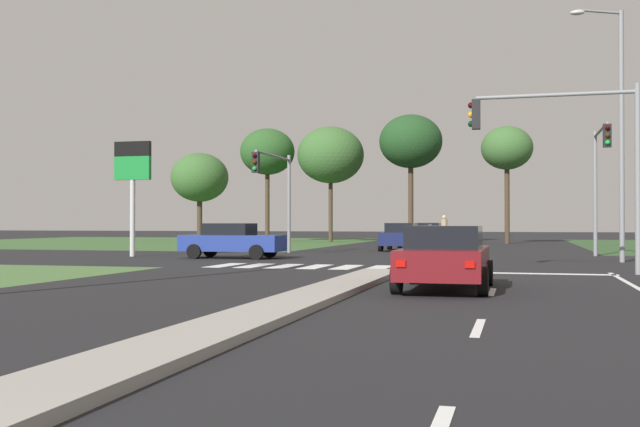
{
  "coord_description": "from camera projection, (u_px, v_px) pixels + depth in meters",
  "views": [
    {
      "loc": [
        4.1,
        -1.12,
        1.58
      ],
      "look_at": [
        -5.89,
        36.51,
        2.05
      ],
      "focal_mm": 42.18,
      "sensor_mm": 36.0,
      "label": 1
    }
  ],
  "objects": [
    {
      "name": "ground_plane",
      "position": [
        417.0,
        261.0,
        31.11
      ],
      "size": [
        200.0,
        200.0,
        0.0
      ],
      "primitive_type": "plane",
      "color": "black"
    },
    {
      "name": "grass_verge_far_left",
      "position": [
        145.0,
        242.0,
        61.33
      ],
      "size": [
        35.0,
        35.0,
        0.01
      ],
      "primitive_type": "cube",
      "color": "#385B2D",
      "rests_on": "ground"
    },
    {
      "name": "median_island_near",
      "position": [
        270.0,
        311.0,
        12.75
      ],
      "size": [
        1.2,
        22.0,
        0.14
      ],
      "primitive_type": "cube",
      "color": "gray",
      "rests_on": "ground"
    },
    {
      "name": "median_island_far",
      "position": [
        462.0,
        243.0,
        55.27
      ],
      "size": [
        1.2,
        36.0,
        0.14
      ],
      "primitive_type": "cube",
      "color": "gray",
      "rests_on": "ground"
    },
    {
      "name": "lane_dash_second",
      "position": [
        478.0,
        328.0,
        11.25
      ],
      "size": [
        0.14,
        2.0,
        0.01
      ],
      "primitive_type": "cube",
      "color": "silver",
      "rests_on": "ground"
    },
    {
      "name": "lane_dash_third",
      "position": [
        492.0,
        292.0,
        17.05
      ],
      "size": [
        0.14,
        2.0,
        0.01
      ],
      "primitive_type": "cube",
      "color": "silver",
      "rests_on": "ground"
    },
    {
      "name": "stop_bar_near",
      "position": [
        509.0,
        273.0,
        23.37
      ],
      "size": [
        6.4,
        0.5,
        0.01
      ],
      "primitive_type": "cube",
      "color": "silver",
      "rests_on": "ground"
    },
    {
      "name": "crosswalk_bar_near",
      "position": [
        225.0,
        265.0,
        27.73
      ],
      "size": [
        0.7,
        2.8,
        0.01
      ],
      "primitive_type": "cube",
      "color": "silver",
      "rests_on": "ground"
    },
    {
      "name": "crosswalk_bar_second",
      "position": [
        255.0,
        266.0,
        27.43
      ],
      "size": [
        0.7,
        2.8,
        0.01
      ],
      "primitive_type": "cube",
      "color": "silver",
      "rests_on": "ground"
    },
    {
      "name": "crosswalk_bar_third",
      "position": [
        285.0,
        266.0,
        27.14
      ],
      "size": [
        0.7,
        2.8,
        0.01
      ],
      "primitive_type": "cube",
      "color": "silver",
      "rests_on": "ground"
    },
    {
      "name": "crosswalk_bar_fourth",
      "position": [
        315.0,
        267.0,
        26.84
      ],
      "size": [
        0.7,
        2.8,
        0.01
      ],
      "primitive_type": "cube",
      "color": "silver",
      "rests_on": "ground"
    },
    {
      "name": "crosswalk_bar_fifth",
      "position": [
        347.0,
        267.0,
        26.55
      ],
      "size": [
        0.7,
        2.8,
        0.01
      ],
      "primitive_type": "cube",
      "color": "silver",
      "rests_on": "ground"
    },
    {
      "name": "crosswalk_bar_sixth",
      "position": [
        379.0,
        268.0,
        26.25
      ],
      "size": [
        0.7,
        2.8,
        0.01
      ],
      "primitive_type": "cube",
      "color": "silver",
      "rests_on": "ground"
    },
    {
      "name": "crosswalk_bar_seventh",
      "position": [
        412.0,
        268.0,
        25.96
      ],
      "size": [
        0.7,
        2.8,
        0.01
      ],
      "primitive_type": "cube",
      "color": "silver",
      "rests_on": "ground"
    },
    {
      "name": "crosswalk_bar_eighth",
      "position": [
        445.0,
        269.0,
        25.66
      ],
      "size": [
        0.7,
        2.8,
        0.01
      ],
      "primitive_type": "cube",
      "color": "silver",
      "rests_on": "ground"
    },
    {
      "name": "car_maroon_near",
      "position": [
        445.0,
        257.0,
        17.67
      ],
      "size": [
        2.09,
        4.52,
        1.51
      ],
      "color": "maroon",
      "rests_on": "ground"
    },
    {
      "name": "car_navy_second",
      "position": [
        401.0,
        236.0,
        42.5
      ],
      "size": [
        2.01,
        4.64,
        1.56
      ],
      "rotation": [
        0.0,
        0.0,
        3.14
      ],
      "color": "#161E47",
      "rests_on": "ground"
    },
    {
      "name": "car_blue_third",
      "position": [
        232.0,
        240.0,
        33.27
      ],
      "size": [
        4.55,
        2.0,
        1.55
      ],
      "rotation": [
        0.0,
        0.0,
        -1.57
      ],
      "color": "navy",
      "rests_on": "ground"
    },
    {
      "name": "car_grey_fourth",
      "position": [
        429.0,
        233.0,
        55.64
      ],
      "size": [
        2.07,
        4.64,
        1.57
      ],
      "rotation": [
        0.0,
        0.0,
        3.14
      ],
      "color": "slate",
      "rests_on": "ground"
    },
    {
      "name": "car_silver_sixth",
      "position": [
        417.0,
        235.0,
        47.94
      ],
      "size": [
        2.04,
        4.28,
        1.5
      ],
      "rotation": [
        0.0,
        0.0,
        3.14
      ],
      "color": "#B7B7BC",
      "rests_on": "ground"
    },
    {
      "name": "traffic_signal_near_right",
      "position": [
        574.0,
        144.0,
        23.31
      ],
      "size": [
        5.17,
        0.32,
        5.83
      ],
      "color": "gray",
      "rests_on": "ground"
    },
    {
      "name": "traffic_signal_far_right",
      "position": [
        599.0,
        166.0,
        33.72
      ],
      "size": [
        0.32,
        5.41,
        5.92
      ],
      "color": "gray",
      "rests_on": "ground"
    },
    {
      "name": "traffic_signal_far_left",
      "position": [
        276.0,
        182.0,
        37.43
      ],
      "size": [
        0.32,
        5.52,
        5.13
      ],
      "color": "gray",
      "rests_on": "ground"
    },
    {
      "name": "street_lamp_second",
      "position": [
        618.0,
        122.0,
        29.9
      ],
      "size": [
        2.11,
        1.18,
        10.06
      ],
      "color": "gray",
      "rests_on": "ground"
    },
    {
      "name": "pedestrian_at_median",
      "position": [
        444.0,
        228.0,
        41.26
      ],
      "size": [
        0.34,
        0.34,
        1.86
      ],
      "rotation": [
        0.0,
        0.0,
        5.73
      ],
      "color": "#232833",
      "rests_on": "median_island_far"
    },
    {
      "name": "fuel_price_totem",
      "position": [
        133.0,
        173.0,
        35.11
      ],
      "size": [
        1.8,
        0.24,
        5.38
      ],
      "color": "silver",
      "rests_on": "ground"
    },
    {
      "name": "treeline_near",
      "position": [
        200.0,
        178.0,
        68.62
      ],
      "size": [
        5.26,
        5.26,
        7.95
      ],
      "color": "#423323",
      "rests_on": "ground"
    },
    {
      "name": "treeline_second",
      "position": [
        267.0,
        152.0,
        62.53
      ],
      "size": [
        4.54,
        4.54,
        9.43
      ],
      "color": "#423323",
      "rests_on": "ground"
    },
    {
      "name": "treeline_third",
      "position": [
        331.0,
        155.0,
        61.37
      ],
      "size": [
        5.45,
        5.45,
        9.43
      ],
      "color": "#423323",
      "rests_on": "ground"
    },
    {
      "name": "treeline_fourth",
      "position": [
        411.0,
        142.0,
        59.72
      ],
      "size": [
        5.01,
        5.01,
        10.18
      ],
      "color": "#423323",
      "rests_on": "ground"
    },
    {
      "name": "treeline_fifth",
      "position": [
        507.0,
        149.0,
        56.36
      ],
      "size": [
        3.84,
        3.84,
        8.83
      ],
      "color": "#423323",
      "rests_on": "ground"
    }
  ]
}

